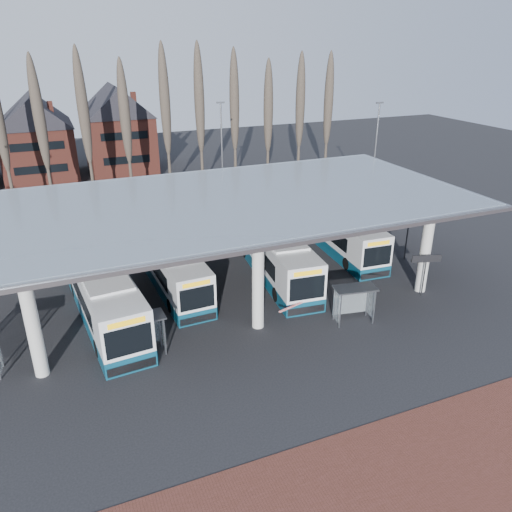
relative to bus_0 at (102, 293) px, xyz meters
name	(u,v)px	position (x,y,z in m)	size (l,w,h in m)	color
ground	(275,348)	(8.27, -7.17, -1.65)	(140.00, 140.00, 0.00)	black
station_canopy	(225,209)	(8.27, 0.83, 4.03)	(32.00, 16.00, 6.34)	silver
poplar_row	(145,111)	(8.27, 25.83, 7.12)	(45.10, 1.10, 14.50)	#473D33
lamp_post_b	(222,152)	(14.27, 18.83, 3.68)	(0.80, 0.16, 10.17)	slate
lamp_post_c	(375,152)	(28.27, 12.83, 3.68)	(0.80, 0.16, 10.17)	slate
bus_0	(102,293)	(0.00, 0.00, 0.00)	(3.78, 12.82, 3.51)	white
bus_1	(170,265)	(4.84, 2.71, -0.16)	(2.87, 11.48, 3.17)	white
bus_2	(274,254)	(12.16, 1.53, -0.05)	(3.83, 12.43, 3.40)	white
bus_3	(338,231)	(18.85, 3.82, -0.12)	(3.31, 11.83, 3.25)	white
shelter_1	(141,327)	(1.43, -4.82, 0.04)	(2.55, 1.35, 2.33)	gray
shelter_2	(354,296)	(13.83, -6.25, 0.03)	(2.68, 1.66, 2.32)	gray
info_sign_0	(426,262)	(19.90, -5.27, 0.81)	(1.91, 0.69, 2.93)	black
info_sign_1	(409,224)	(22.58, -0.02, 1.28)	(2.35, 0.35, 3.50)	black
barrier	(292,307)	(10.51, -4.66, -0.80)	(2.13, 0.90, 1.10)	black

